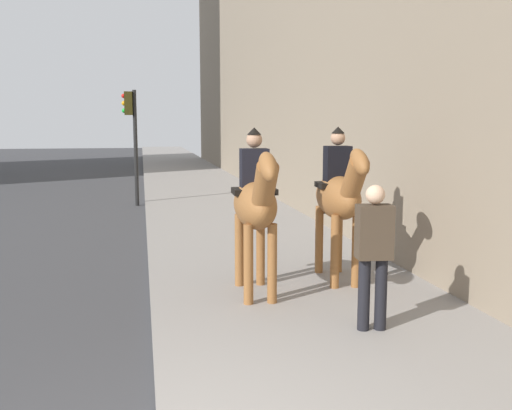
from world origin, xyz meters
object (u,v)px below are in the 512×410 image
object	(u,v)px
mounted_horse_far	(339,195)
pedestrian_greeting	(374,248)
traffic_light_near_curb	(132,128)
mounted_horse_near	(256,203)

from	to	relation	value
mounted_horse_far	pedestrian_greeting	bearing A→B (deg)	-5.86
pedestrian_greeting	traffic_light_near_curb	distance (m)	12.34
mounted_horse_far	traffic_light_near_curb	size ratio (longest dim) A/B	0.66
mounted_horse_near	traffic_light_near_curb	world-z (taller)	traffic_light_near_curb
traffic_light_near_curb	mounted_horse_near	bearing A→B (deg)	-170.19
mounted_horse_far	traffic_light_near_curb	distance (m)	10.38
mounted_horse_near	traffic_light_near_curb	size ratio (longest dim) A/B	0.66
mounted_horse_near	mounted_horse_far	distance (m)	1.47
mounted_horse_near	mounted_horse_far	size ratio (longest dim) A/B	1.00
mounted_horse_far	traffic_light_near_curb	world-z (taller)	traffic_light_near_curb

